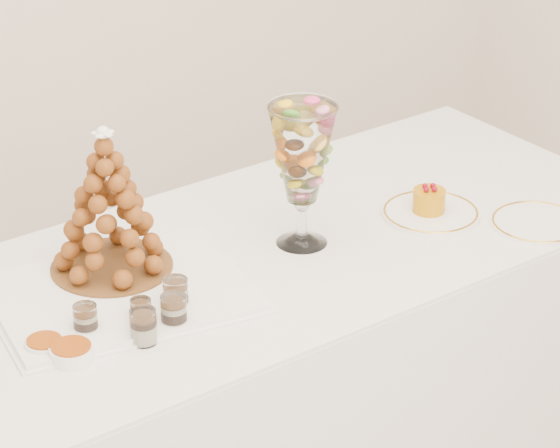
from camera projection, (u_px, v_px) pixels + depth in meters
buffet_table at (248, 394)px, 3.30m from camera, size 2.11×0.96×0.78m
lace_tray at (121, 294)px, 2.95m from camera, size 0.60×0.48×0.02m
macaron_vase at (302, 156)px, 3.08m from camera, size 0.16×0.16×0.35m
cake_plate at (431, 213)px, 3.31m from camera, size 0.25×0.25×0.01m
spare_plate at (538, 223)px, 3.26m from camera, size 0.23×0.23×0.01m
verrine_a at (86, 320)px, 2.80m from camera, size 0.06×0.06×0.07m
verrine_b at (141, 312)px, 2.83m from camera, size 0.06×0.06×0.06m
verrine_c at (176, 294)px, 2.89m from camera, size 0.07×0.07×0.07m
verrine_d at (143, 326)px, 2.77m from camera, size 0.07×0.07×0.08m
verrine_e at (174, 312)px, 2.82m from camera, size 0.06×0.06×0.08m
ramekin_back at (45, 346)px, 2.75m from camera, size 0.08×0.08×0.03m
ramekin_front at (72, 353)px, 2.72m from camera, size 0.09×0.09×0.03m
croquembouche at (108, 201)px, 2.96m from camera, size 0.29×0.29×0.35m
mousse_cake at (429, 200)px, 3.30m from camera, size 0.08×0.08×0.07m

